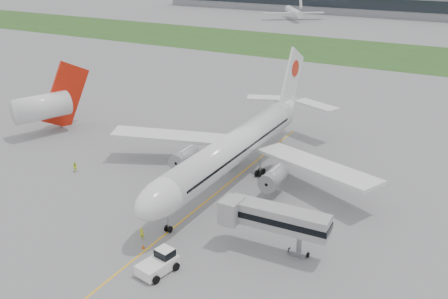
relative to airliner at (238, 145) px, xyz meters
The scene contains 14 objects.
ground 7.47m from the airliner, 90.00° to the right, with size 600.00×600.00×0.00m, color gray.
apron_markings 11.38m from the airliner, 90.00° to the right, with size 70.00×70.00×0.04m, color #FFB016, non-canonical shape.
grass_strip 115.27m from the airliner, 90.00° to the left, with size 600.00×50.00×0.02m, color #25481B.
terminal_building 225.01m from the airliner, 90.00° to the left, with size 320.00×22.30×14.00m.
control_tower 244.38m from the airliner, 111.62° to the left, with size 12.00×12.00×56.00m, color gray, non-canonical shape.
airliner is the anchor object (origin of this frame).
pushback_tug 28.13m from the airliner, 81.59° to the right, with size 3.98×5.25×2.48m.
jet_bridge 21.99m from the airliner, 51.50° to the right, with size 13.58×4.37×6.28m.
safety_cone_left 25.29m from the airliner, 91.16° to the right, with size 0.43×0.43×0.59m, color #DF540B.
safety_cone_right 25.62m from the airliner, 85.08° to the right, with size 0.42×0.42×0.57m, color #DF540B.
ground_crew_near 23.55m from the airliner, 95.07° to the right, with size 0.62×0.40×1.69m, color yellow.
ground_crew_far 27.82m from the airliner, 154.72° to the right, with size 0.85×0.66×1.76m, color #D3F629.
neighbor_aircraft 43.66m from the airliner, behind, with size 8.49×18.09×14.64m.
distant_aircraft_left 195.59m from the airliner, 108.95° to the left, with size 31.72×27.98×12.13m, color silver, non-canonical shape.
Camera 1 is at (34.51, -61.85, 35.40)m, focal length 40.00 mm.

